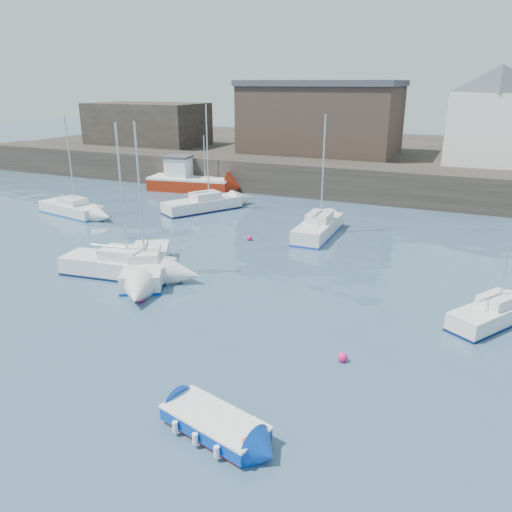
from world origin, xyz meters
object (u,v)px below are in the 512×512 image
at_px(blue_dinghy, 214,424).
at_px(buoy_mid, 342,361).
at_px(sailboat_e, 72,208).
at_px(buoy_far, 249,240).
at_px(sailboat_b, 147,264).
at_px(sailboat_c, 493,313).
at_px(buoy_near, 141,302).
at_px(fishing_boat, 188,180).
at_px(sailboat_f, 318,228).
at_px(sailboat_a, 119,265).
at_px(sailboat_h, 203,204).

height_order(blue_dinghy, buoy_mid, blue_dinghy).
distance_m(sailboat_e, buoy_far, 16.14).
relative_size(sailboat_b, sailboat_c, 1.34).
distance_m(sailboat_b, sailboat_e, 15.90).
height_order(sailboat_c, buoy_near, sailboat_c).
distance_m(fishing_boat, sailboat_b, 22.94).
relative_size(blue_dinghy, buoy_near, 8.35).
relative_size(sailboat_f, buoy_far, 22.24).
bearing_deg(sailboat_a, blue_dinghy, -40.55).
height_order(sailboat_c, sailboat_f, sailboat_f).
xyz_separation_m(sailboat_a, sailboat_b, (1.25, 0.88, -0.04)).
xyz_separation_m(blue_dinghy, sailboat_b, (-9.95, 10.47, 0.18)).
height_order(fishing_boat, buoy_mid, fishing_boat).
height_order(blue_dinghy, sailboat_c, sailboat_c).
xyz_separation_m(sailboat_e, sailboat_f, (20.07, 2.46, 0.06)).
height_order(blue_dinghy, buoy_near, blue_dinghy).
height_order(sailboat_a, sailboat_e, sailboat_a).
bearing_deg(sailboat_e, buoy_far, -1.78).
xyz_separation_m(fishing_boat, sailboat_f, (16.47, -9.76, -0.47)).
bearing_deg(fishing_boat, buoy_near, -63.77).
xyz_separation_m(sailboat_f, buoy_mid, (5.85, -15.71, -0.58)).
relative_size(sailboat_e, buoy_far, 21.35).
bearing_deg(buoy_near, sailboat_h, 110.21).
height_order(blue_dinghy, sailboat_h, sailboat_h).
bearing_deg(buoy_near, sailboat_e, 142.53).
xyz_separation_m(sailboat_f, buoy_near, (-4.61, -14.31, -0.58)).
bearing_deg(buoy_mid, sailboat_e, 152.92).
height_order(blue_dinghy, fishing_boat, fishing_boat).
relative_size(sailboat_e, buoy_mid, 20.33).
height_order(sailboat_a, buoy_near, sailboat_a).
distance_m(fishing_boat, sailboat_f, 19.15).
bearing_deg(sailboat_c, sailboat_h, 149.85).
distance_m(blue_dinghy, buoy_mid, 6.24).
bearing_deg(sailboat_a, sailboat_h, 101.86).
relative_size(sailboat_c, buoy_mid, 16.12).
height_order(blue_dinghy, sailboat_f, sailboat_f).
bearing_deg(buoy_mid, sailboat_b, 159.09).
bearing_deg(buoy_near, buoy_far, 86.66).
height_order(blue_dinghy, sailboat_e, sailboat_e).
xyz_separation_m(sailboat_f, buoy_far, (-3.95, -2.96, -0.58)).
xyz_separation_m(blue_dinghy, sailboat_c, (7.78, 11.57, 0.12)).
bearing_deg(sailboat_b, buoy_mid, -20.91).
xyz_separation_m(sailboat_c, buoy_near, (-15.73, -4.47, -0.48)).
relative_size(sailboat_b, buoy_near, 18.95).
distance_m(fishing_boat, sailboat_e, 12.75).
bearing_deg(sailboat_b, sailboat_a, -144.79).
bearing_deg(sailboat_f, sailboat_c, -41.53).
relative_size(sailboat_c, buoy_far, 16.93).
relative_size(fishing_boat, buoy_far, 23.18).
bearing_deg(buoy_near, sailboat_f, 72.13).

